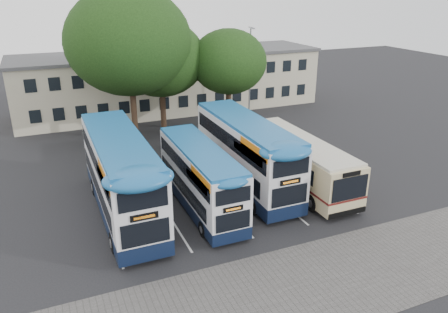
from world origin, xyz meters
name	(u,v)px	position (x,y,z in m)	size (l,w,h in m)	color
ground	(307,220)	(0.00, 0.00, 0.00)	(120.00, 120.00, 0.00)	black
paving_strip	(330,278)	(-2.00, -5.00, 0.01)	(40.00, 6.00, 0.01)	#595654
bay_lines	(215,196)	(-3.75, 5.00, 0.01)	(14.12, 11.00, 0.01)	silver
depot_building	(171,80)	(0.00, 26.99, 3.15)	(32.40, 8.40, 6.20)	#C1B69B
lamp_post	(250,69)	(6.00, 19.97, 5.08)	(0.25, 1.05, 9.06)	gray
tree_left	(129,42)	(-6.06, 17.95, 8.47)	(10.29, 10.29, 12.86)	black
tree_mid	(160,58)	(-3.27, 18.77, 6.83)	(7.80, 7.80, 10.16)	black
tree_right	(229,62)	(2.31, 16.78, 6.48)	(6.67, 6.67, 9.34)	black
bus_dd_left	(121,173)	(-9.63, 4.99, 2.67)	(2.82, 11.62, 4.84)	black
bus_dd_mid	(200,175)	(-5.15, 3.89, 2.18)	(2.30, 9.49, 3.95)	black
bus_dd_right	(246,151)	(-1.30, 5.66, 2.57)	(2.71, 11.19, 4.67)	black
bus_single	(297,159)	(2.10, 4.65, 1.84)	(2.76, 10.86, 3.24)	#D0BD8B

